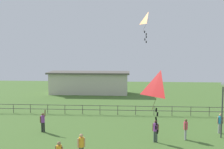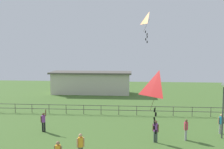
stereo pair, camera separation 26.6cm
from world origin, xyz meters
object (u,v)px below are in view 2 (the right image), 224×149
at_px(person_1, 186,128).
at_px(kite_5, 159,86).
at_px(person_0, 81,145).
at_px(lamppost, 223,98).
at_px(person_3, 156,130).
at_px(person_2, 44,121).
at_px(person_4, 221,122).
at_px(kite_2, 149,20).

relative_size(person_1, kite_5, 0.51).
height_order(person_0, person_1, person_0).
height_order(lamppost, person_3, lamppost).
bearing_deg(kite_5, person_1, 66.39).
bearing_deg(person_2, person_3, -10.91).
xyz_separation_m(person_2, kite_5, (8.35, -7.01, 3.91)).
xyz_separation_m(person_1, person_2, (-10.96, 1.04, 0.02)).
bearing_deg(person_4, person_2, -177.48).
height_order(person_1, kite_2, kite_2).
relative_size(person_0, person_3, 1.02).
distance_m(lamppost, person_3, 5.59).
height_order(person_2, kite_5, kite_5).
height_order(lamppost, kite_2, kite_2).
bearing_deg(person_3, lamppost, 14.39).
xyz_separation_m(person_3, kite_5, (-0.37, -5.32, 3.90)).
relative_size(person_0, kite_5, 0.53).
relative_size(person_2, kite_2, 0.68).
bearing_deg(person_1, person_4, 28.72).
bearing_deg(person_4, person_1, -151.28).
bearing_deg(person_2, person_0, -51.09).
bearing_deg(lamppost, kite_5, -129.11).
relative_size(person_1, person_2, 0.85).
height_order(person_3, kite_5, kite_5).
bearing_deg(person_3, person_2, 169.09).
bearing_deg(person_3, kite_2, 92.70).
distance_m(person_1, person_3, 2.32).
distance_m(lamppost, kite_2, 8.92).
distance_m(person_0, person_3, 5.74).
bearing_deg(person_4, lamppost, -104.53).
relative_size(lamppost, kite_5, 1.37).
bearing_deg(kite_2, person_2, -157.48).
height_order(person_2, kite_2, kite_2).
distance_m(person_2, person_4, 14.00).
xyz_separation_m(person_2, kite_2, (8.48, 3.52, 8.22)).
relative_size(person_1, person_4, 0.98).
relative_size(lamppost, person_0, 2.56).
relative_size(person_4, kite_2, 0.59).
relative_size(person_1, kite_2, 0.58).
bearing_deg(person_0, person_4, 29.30).
bearing_deg(person_3, person_4, 23.57).
height_order(person_4, kite_5, kite_5).
distance_m(person_1, kite_2, 9.74).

